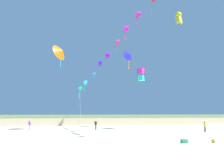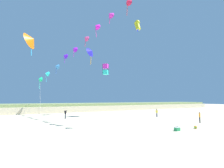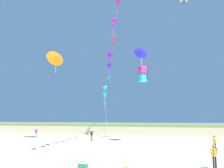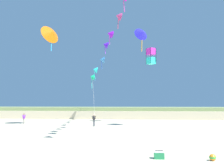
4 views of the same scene
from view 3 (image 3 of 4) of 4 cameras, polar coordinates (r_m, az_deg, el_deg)
The scene contains 10 objects.
dune_ridge at distance 52.80m, azimuth 6.49°, elevation -10.55°, with size 120.00×13.04×2.19m.
person_near_left at distance 17.13m, azimuth 23.38°, elevation -15.34°, with size 0.54×0.21×1.54m.
person_near_right at distance 41.83m, azimuth -17.78°, elevation -11.03°, with size 0.56×0.22×1.60m.
person_mid_center at distance 34.80m, azimuth -4.93°, elevation -12.01°, with size 0.55×0.26×1.60m.
person_far_left at distance 26.35m, azimuth 23.48°, elevation -12.70°, with size 0.46×0.37×1.49m.
kite_banner_string at distance 32.74m, azimuth 0.49°, elevation 14.88°, with size 15.16×33.11×24.91m.
large_kite_low_lead at distance 38.05m, azimuth -13.31°, elevation 6.39°, with size 3.11×3.33×3.98m.
large_kite_high_solo at distance 38.59m, azimuth 7.08°, elevation 7.73°, with size 2.59×2.31×4.01m.
large_kite_outer_drift at distance 32.69m, azimuth 7.40°, elevation 2.42°, with size 1.33×1.33×2.09m.
beach_cooler at distance 16.03m, azimuth -7.02°, elevation -18.93°, with size 0.58×0.41×0.46m.
Camera 3 is at (10.23, -12.53, 3.18)m, focal length 38.00 mm.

